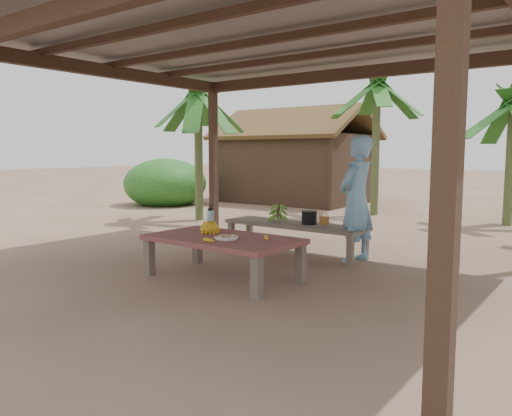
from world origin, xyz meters
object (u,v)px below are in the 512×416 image
Objects in this scene: cooking_pot at (309,218)px; ripe_banana_bunch at (209,226)px; plate at (226,238)px; water_flask at (211,219)px; woman at (356,199)px; bench at (294,227)px; work_table at (223,242)px.

ripe_banana_bunch is at bearing -105.10° from cooking_pot.
plate is at bearing -25.25° from ripe_banana_bunch.
water_flask is 1.99m from woman.
bench is 1.88m from plate.
plate is 1.24× the size of cooking_pot.
bench is at bearing -83.90° from woman.
plate is (0.47, -0.22, -0.06)m from ripe_banana_bunch.
work_table is 6.80× the size of ripe_banana_bunch.
ripe_banana_bunch is 0.15× the size of woman.
woman is (0.87, 1.77, 0.43)m from work_table.
work_table is at bearing -93.96° from cooking_pot.
work_table is 1.81m from cooking_pot.
bench is 10.02× the size of cooking_pot.
water_flask is at bearing 147.04° from work_table.
work_table is 0.19m from plate.
work_table reaches higher than bench.
water_flask reaches higher than ripe_banana_bunch.
woman is at bearing 68.55° from plate.
plate is at bearing -34.69° from work_table.
bench is (-0.11, 1.77, -0.04)m from work_table.
bench is at bearing -171.75° from cooking_pot.
water_flask reaches higher than bench.
woman is at bearing 47.56° from water_flask.
woman is (1.20, 1.65, 0.28)m from ripe_banana_bunch.
work_table is at bearing -85.34° from bench.
work_table is 0.82× the size of bench.
plate is at bearing -89.61° from cooking_pot.
bench is 8.10× the size of plate.
work_table is 1.77m from bench.
water_flask is 0.19× the size of woman.
cooking_pot reaches higher than work_table.
woman reaches higher than bench.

